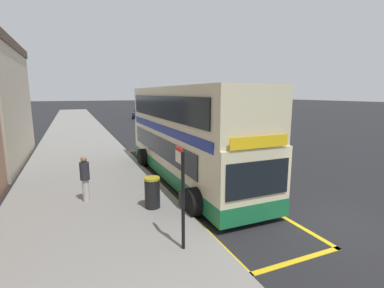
{
  "coord_description": "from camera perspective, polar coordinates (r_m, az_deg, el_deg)",
  "views": [
    {
      "loc": [
        -7.42,
        -5.74,
        4.11
      ],
      "look_at": [
        -2.27,
        6.25,
        1.74
      ],
      "focal_mm": 26.16,
      "sensor_mm": 36.0,
      "label": 1
    }
  ],
  "objects": [
    {
      "name": "parked_car_navy_distant",
      "position": [
        45.19,
        -10.49,
        5.93
      ],
      "size": [
        2.09,
        4.2,
        1.62
      ],
      "rotation": [
        0.0,
        0.0,
        3.17
      ],
      "color": "navy",
      "rests_on": "ground"
    },
    {
      "name": "litter_bin",
      "position": [
        10.03,
        -8.1,
        -9.75
      ],
      "size": [
        0.56,
        0.56,
        1.1
      ],
      "color": "black",
      "rests_on": "pavement_near"
    },
    {
      "name": "pavement_near",
      "position": [
        37.96,
        -22.52,
        3.41
      ],
      "size": [
        6.0,
        76.0,
        0.14
      ],
      "primitive_type": "cube",
      "color": "gray",
      "rests_on": "ground"
    },
    {
      "name": "pedestrian_waiting_near_sign",
      "position": [
        11.09,
        -20.99,
        -6.29
      ],
      "size": [
        0.34,
        0.34,
        1.72
      ],
      "color": "#B7B2AD",
      "rests_on": "pavement_near"
    },
    {
      "name": "double_decker_bus",
      "position": [
        13.38,
        -1.18,
        1.5
      ],
      "size": [
        3.26,
        11.4,
        4.4
      ],
      "color": "beige",
      "rests_on": "ground"
    },
    {
      "name": "parked_car_teal_across",
      "position": [
        37.88,
        -4.3,
        5.26
      ],
      "size": [
        2.09,
        4.2,
        1.62
      ],
      "rotation": [
        0.0,
        0.0,
        0.02
      ],
      "color": "#196066",
      "rests_on": "ground"
    },
    {
      "name": "ground_plane",
      "position": [
        38.68,
        -12.09,
        3.98
      ],
      "size": [
        260.0,
        260.0,
        0.0
      ],
      "primitive_type": "plane",
      "color": "black"
    },
    {
      "name": "bus_stop_sign",
      "position": [
        7.17,
        -2.08,
        -9.39
      ],
      "size": [
        0.09,
        0.51,
        2.63
      ],
      "color": "black",
      "rests_on": "pavement_near"
    },
    {
      "name": "bus_bay_markings",
      "position": [
        13.87,
        -1.46,
        -6.91
      ],
      "size": [
        2.97,
        15.22,
        0.01
      ],
      "color": "gold",
      "rests_on": "ground"
    }
  ]
}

